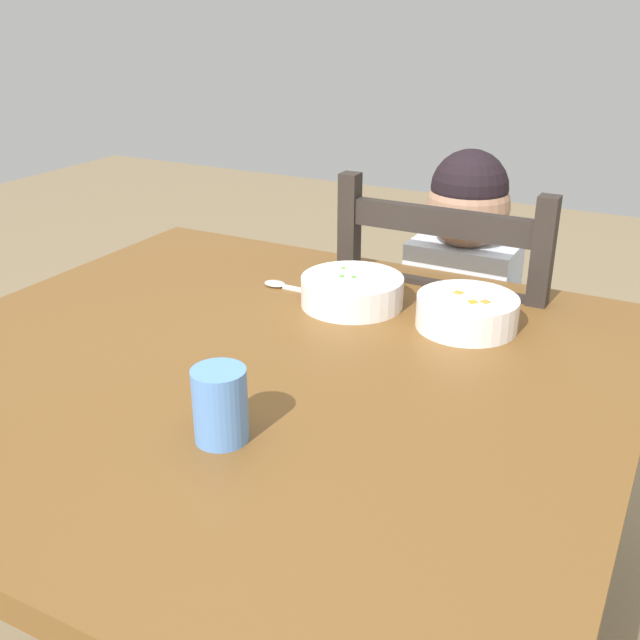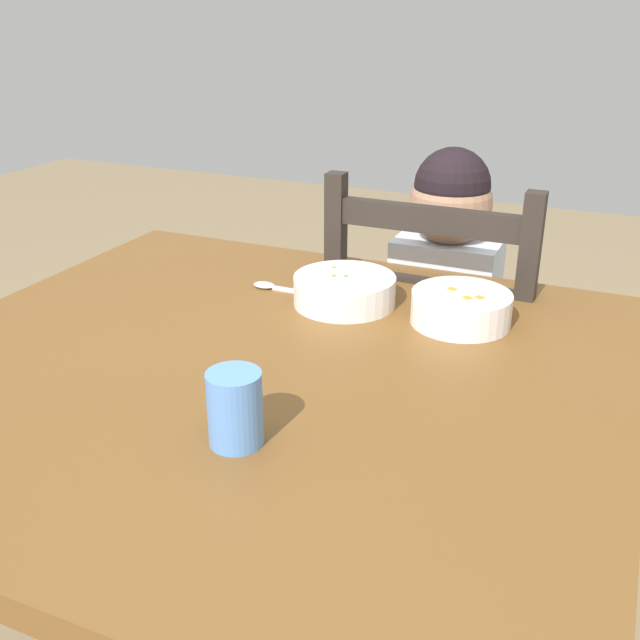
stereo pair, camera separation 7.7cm
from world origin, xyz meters
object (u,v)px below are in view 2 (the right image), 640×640
bowl_of_peas (345,289)px  bowl_of_carrots (461,307)px  dining_chair (436,378)px  dining_table (258,421)px  spoon (274,287)px  child_figure (441,304)px  drinking_cup (235,408)px

bowl_of_peas → bowl_of_carrots: size_ratio=1.09×
dining_chair → dining_table: bearing=-104.0°
dining_table → bowl_of_peas: size_ratio=6.02×
bowl_of_peas → spoon: size_ratio=1.35×
bowl_of_carrots → child_figure: bearing=110.1°
dining_table → drinking_cup: size_ratio=11.41×
bowl_of_peas → bowl_of_carrots: same height
child_figure → dining_chair: bearing=92.1°
dining_table → spoon: (-0.12, 0.29, 0.11)m
child_figure → bowl_of_carrots: child_figure is taller
dining_chair → spoon: dining_chair is taller
dining_table → bowl_of_peas: (0.04, 0.27, 0.13)m
dining_chair → bowl_of_carrots: 0.44m
dining_table → dining_chair: bearing=76.0°
child_figure → bowl_of_carrots: size_ratio=5.74×
dining_chair → drinking_cup: bearing=-94.3°
dining_chair → spoon: size_ratio=6.85×
child_figure → spoon: child_figure is taller
dining_chair → bowl_of_carrots: bearing=-70.4°
dining_chair → bowl_of_carrots: dining_chair is taller
child_figure → bowl_of_peas: (-0.11, -0.29, 0.12)m
dining_chair → drinking_cup: 0.84m
spoon → drinking_cup: (0.20, -0.49, 0.04)m
child_figure → drinking_cup: child_figure is taller
dining_chair → bowl_of_peas: (-0.11, -0.30, 0.31)m
child_figure → bowl_of_carrots: (0.11, -0.29, 0.12)m
dining_table → bowl_of_peas: bearing=82.3°
child_figure → spoon: 0.39m
bowl_of_carrots → drinking_cup: size_ratio=1.75×
dining_chair → spoon: bearing=-132.2°
dining_table → drinking_cup: bearing=-67.9°
dining_chair → child_figure: size_ratio=0.96×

